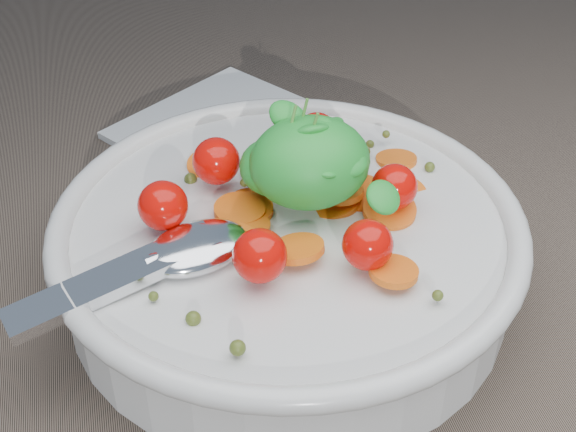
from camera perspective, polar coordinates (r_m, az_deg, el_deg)
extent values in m
plane|color=brown|center=(0.55, 1.40, -3.62)|extent=(6.00, 6.00, 0.00)
cylinder|color=silver|center=(0.52, 0.00, -2.79)|extent=(0.28, 0.28, 0.05)
torus|color=silver|center=(0.50, 0.00, -0.41)|extent=(0.30, 0.30, 0.02)
cylinder|color=silver|center=(0.53, 0.00, -4.76)|extent=(0.14, 0.14, 0.01)
cylinder|color=brown|center=(0.52, 0.00, -2.79)|extent=(0.26, 0.26, 0.04)
cylinder|color=orange|center=(0.51, 7.23, 0.44)|extent=(0.05, 0.05, 0.01)
cylinder|color=orange|center=(0.55, -5.48, 3.60)|extent=(0.05, 0.05, 0.01)
cylinder|color=orange|center=(0.47, -3.86, -1.79)|extent=(0.04, 0.04, 0.01)
cylinder|color=orange|center=(0.53, 8.21, 1.60)|extent=(0.04, 0.04, 0.01)
cylinder|color=orange|center=(0.49, -3.21, -0.71)|extent=(0.05, 0.05, 0.01)
cylinder|color=orange|center=(0.46, 7.53, -3.92)|extent=(0.03, 0.03, 0.01)
cylinder|color=orange|center=(0.54, 2.10, 2.43)|extent=(0.04, 0.04, 0.01)
cylinder|color=orange|center=(0.52, -2.83, 0.78)|extent=(0.04, 0.04, 0.01)
cylinder|color=orange|center=(0.54, -1.48, 2.45)|extent=(0.05, 0.05, 0.01)
cylinder|color=orange|center=(0.54, 3.58, 2.92)|extent=(0.04, 0.04, 0.01)
cylinder|color=orange|center=(0.52, 3.15, 1.00)|extent=(0.05, 0.05, 0.01)
cylinder|color=orange|center=(0.49, -6.15, -1.71)|extent=(0.04, 0.04, 0.01)
cylinder|color=orange|center=(0.51, 3.97, 1.65)|extent=(0.03, 0.03, 0.01)
cylinder|color=orange|center=(0.56, 7.70, 3.96)|extent=(0.04, 0.04, 0.01)
cylinder|color=orange|center=(0.47, 0.72, -2.35)|extent=(0.04, 0.04, 0.01)
cylinder|color=orange|center=(0.51, -2.69, 0.47)|extent=(0.04, 0.04, 0.01)
cylinder|color=orange|center=(0.52, 5.22, 1.56)|extent=(0.05, 0.05, 0.01)
cylinder|color=orange|center=(0.47, -5.54, -2.07)|extent=(0.04, 0.04, 0.01)
cylinder|color=orange|center=(0.50, -3.46, 0.44)|extent=(0.04, 0.04, 0.01)
cylinder|color=orange|center=(0.58, 2.94, 5.71)|extent=(0.05, 0.05, 0.01)
sphere|color=#48561C|center=(0.57, 6.99, 5.80)|extent=(0.01, 0.01, 0.01)
sphere|color=#48561C|center=(0.59, -0.16, 6.80)|extent=(0.01, 0.01, 0.01)
sphere|color=#48561C|center=(0.54, -6.95, 2.61)|extent=(0.01, 0.01, 0.01)
sphere|color=#48561C|center=(0.58, 2.87, 5.08)|extent=(0.01, 0.01, 0.01)
sphere|color=#48561C|center=(0.57, 5.85, 5.10)|extent=(0.01, 0.01, 0.01)
sphere|color=#48561C|center=(0.45, 10.60, -5.58)|extent=(0.01, 0.01, 0.01)
sphere|color=#48561C|center=(0.56, 5.45, 4.61)|extent=(0.01, 0.01, 0.01)
sphere|color=#48561C|center=(0.52, -3.13, 2.38)|extent=(0.01, 0.01, 0.01)
sphere|color=#48561C|center=(0.44, -6.76, -7.26)|extent=(0.01, 0.01, 0.01)
sphere|color=#48561C|center=(0.45, -9.55, -5.65)|extent=(0.01, 0.01, 0.01)
sphere|color=#48561C|center=(0.52, -1.70, 2.79)|extent=(0.01, 0.01, 0.01)
sphere|color=#48561C|center=(0.46, 8.84, -3.96)|extent=(0.01, 0.01, 0.01)
sphere|color=#48561C|center=(0.41, -3.60, -9.34)|extent=(0.01, 0.01, 0.01)
sphere|color=#48561C|center=(0.55, 10.04, 3.46)|extent=(0.01, 0.01, 0.01)
sphere|color=#48561C|center=(0.52, 1.46, 2.40)|extent=(0.01, 0.01, 0.01)
sphere|color=#C80903|center=(0.50, 7.57, 2.07)|extent=(0.03, 0.03, 0.03)
sphere|color=#C80903|center=(0.55, 2.04, 5.87)|extent=(0.03, 0.03, 0.03)
sphere|color=#C80903|center=(0.52, -5.12, 3.91)|extent=(0.03, 0.03, 0.03)
sphere|color=#C80903|center=(0.49, -8.89, 0.74)|extent=(0.03, 0.03, 0.03)
sphere|color=#C80903|center=(0.44, -2.02, -2.84)|extent=(0.03, 0.03, 0.03)
sphere|color=#C80903|center=(0.45, 5.68, -2.05)|extent=(0.03, 0.03, 0.03)
ellipsoid|color=green|center=(0.49, 1.55, 3.84)|extent=(0.08, 0.07, 0.06)
ellipsoid|color=green|center=(0.50, -1.01, 3.52)|extent=(0.04, 0.04, 0.03)
ellipsoid|color=green|center=(0.48, 1.68, 6.03)|extent=(0.03, 0.03, 0.03)
ellipsoid|color=green|center=(0.49, 4.66, 4.15)|extent=(0.02, 0.02, 0.02)
ellipsoid|color=green|center=(0.47, 2.59, 3.06)|extent=(0.02, 0.02, 0.02)
ellipsoid|color=green|center=(0.50, -0.62, 4.18)|extent=(0.03, 0.03, 0.02)
ellipsoid|color=green|center=(0.47, 6.79, 1.33)|extent=(0.03, 0.03, 0.02)
ellipsoid|color=green|center=(0.51, 4.69, 4.59)|extent=(0.02, 0.03, 0.03)
ellipsoid|color=green|center=(0.49, 2.12, 3.98)|extent=(0.03, 0.03, 0.01)
ellipsoid|color=green|center=(0.48, 4.22, 3.97)|extent=(0.04, 0.04, 0.02)
ellipsoid|color=green|center=(0.48, 1.39, 5.21)|extent=(0.04, 0.04, 0.03)
ellipsoid|color=green|center=(0.48, 2.15, 5.81)|extent=(0.03, 0.03, 0.03)
ellipsoid|color=green|center=(0.53, 0.50, 6.35)|extent=(0.02, 0.02, 0.01)
ellipsoid|color=green|center=(0.50, 0.77, 4.77)|extent=(0.03, 0.04, 0.03)
ellipsoid|color=green|center=(0.48, 1.37, 4.97)|extent=(0.03, 0.03, 0.02)
ellipsoid|color=green|center=(0.48, 2.33, 6.19)|extent=(0.02, 0.02, 0.02)
ellipsoid|color=green|center=(0.51, 3.01, 6.24)|extent=(0.03, 0.03, 0.02)
ellipsoid|color=green|center=(0.48, 1.84, 3.25)|extent=(0.04, 0.04, 0.03)
ellipsoid|color=green|center=(0.50, 0.04, 7.02)|extent=(0.03, 0.03, 0.03)
ellipsoid|color=green|center=(0.49, -0.85, 3.91)|extent=(0.02, 0.02, 0.02)
ellipsoid|color=green|center=(0.50, 0.06, 5.94)|extent=(0.03, 0.03, 0.01)
ellipsoid|color=green|center=(0.51, 1.61, 6.48)|extent=(0.02, 0.02, 0.01)
ellipsoid|color=green|center=(0.51, -1.81, 4.97)|extent=(0.02, 0.02, 0.01)
cylinder|color=#4C8C33|center=(0.49, 0.76, 5.81)|extent=(0.01, 0.00, 0.05)
cylinder|color=#4C8C33|center=(0.48, -0.09, 5.15)|extent=(0.02, 0.01, 0.05)
cylinder|color=#4C8C33|center=(0.48, 1.31, 4.75)|extent=(0.02, 0.00, 0.05)
ellipsoid|color=silver|center=(0.47, -6.51, -2.25)|extent=(0.08, 0.06, 0.02)
cube|color=silver|center=(0.46, -12.26, -4.45)|extent=(0.13, 0.06, 0.02)
cylinder|color=silver|center=(0.47, -8.78, -3.00)|extent=(0.03, 0.02, 0.01)
cube|color=silver|center=(0.70, -4.62, 6.35)|extent=(0.21, 0.21, 0.01)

